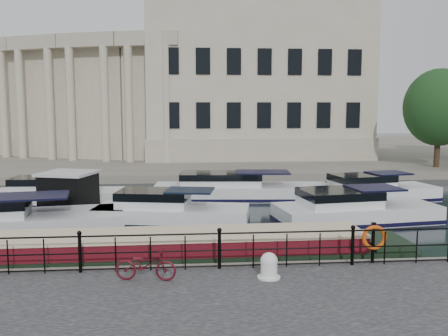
# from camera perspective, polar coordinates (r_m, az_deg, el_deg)

# --- Properties ---
(ground_plane) EXTENTS (160.00, 160.00, 0.00)m
(ground_plane) POSITION_cam_1_polar(r_m,az_deg,el_deg) (17.25, -1.10, -10.78)
(ground_plane) COLOR black
(ground_plane) RESTS_ON ground
(far_bank) EXTENTS (120.00, 42.00, 0.55)m
(far_bank) POSITION_cam_1_polar(r_m,az_deg,el_deg) (55.62, -3.79, 1.85)
(far_bank) COLOR #6B665B
(far_bank) RESTS_ON ground_plane
(railing) EXTENTS (24.14, 0.14, 1.22)m
(railing) POSITION_cam_1_polar(r_m,az_deg,el_deg) (14.75, -0.53, -9.00)
(railing) COLOR black
(railing) RESTS_ON near_quay
(civic_building) EXTENTS (53.55, 31.84, 16.85)m
(civic_building) POSITION_cam_1_polar(r_m,az_deg,el_deg) (51.12, -4.88, 8.97)
(civic_building) COLOR #ADA38C
(civic_building) RESTS_ON far_bank
(bicycle) EXTENTS (1.74, 0.82, 0.88)m
(bicycle) POSITION_cam_1_polar(r_m,az_deg,el_deg) (14.01, -8.93, -10.87)
(bicycle) COLOR #4C0D18
(bicycle) RESTS_ON near_quay
(mooring_bollard) EXTENTS (0.64, 0.64, 0.72)m
(mooring_bollard) POSITION_cam_1_polar(r_m,az_deg,el_deg) (14.12, 5.16, -11.10)
(mooring_bollard) COLOR silver
(mooring_bollard) RESTS_ON near_quay
(life_ring_post) EXTENTS (0.77, 0.20, 1.25)m
(life_ring_post) POSITION_cam_1_polar(r_m,az_deg,el_deg) (15.84, 16.77, -7.69)
(life_ring_post) COLOR black
(life_ring_post) RESTS_ON near_quay
(narrowboat) EXTENTS (16.80, 2.52, 1.61)m
(narrowboat) POSITION_cam_1_polar(r_m,az_deg,el_deg) (16.66, -7.35, -10.17)
(narrowboat) COLOR black
(narrowboat) RESTS_ON ground_plane
(harbour_hut) EXTENTS (3.92, 3.55, 2.20)m
(harbour_hut) POSITION_cam_1_polar(r_m,az_deg,el_deg) (25.65, -17.29, -2.99)
(harbour_hut) COLOR #6B665B
(harbour_hut) RESTS_ON ground_plane
(cabin_cruisers) EXTENTS (27.14, 11.16, 1.99)m
(cabin_cruisers) POSITION_cam_1_polar(r_m,az_deg,el_deg) (24.90, -3.09, -4.35)
(cabin_cruisers) COLOR silver
(cabin_cruisers) RESTS_ON ground_plane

